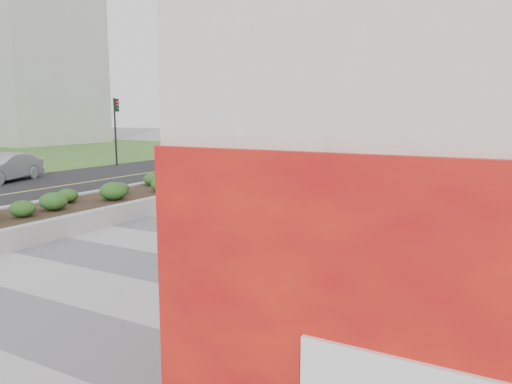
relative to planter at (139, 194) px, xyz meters
The scene contains 12 objects.
ground 8.91m from the planter, 51.84° to the right, with size 160.00×160.00×0.00m, color gray.
walkway 6.81m from the planter, 36.03° to the right, with size 8.00×36.00×0.01m, color #A8A8AD.
planter is the anchor object (origin of this frame).
street 6.51m from the planter, behind, with size 10.00×40.00×0.00m, color black.
traffic_signal_near 10.90m from the planter, 99.35° to the left, with size 0.33×0.28×4.20m.
traffic_signal_far 15.00m from the planter, 137.54° to the left, with size 0.33×0.28×4.20m.
distant_bldg_west_a 46.92m from the planter, 149.79° to the left, with size 18.00×12.00×22.00m, color #ADAAA3.
distant_bldg_north_l 48.95m from the planter, 89.40° to the left, with size 16.00×12.00×20.00m, color #ADAAA3.
manhole_cover 7.22m from the planter, 33.69° to the right, with size 0.44×0.44×0.01m, color #595654.
skateboarder 6.68m from the planter, 33.93° to the right, with size 0.58×0.73×1.59m.
car_silver 10.14m from the planter, behind, with size 1.45×4.15×1.37m, color #9A9BA1.
car_dark 10.38m from the planter, 109.90° to the left, with size 1.70×4.19×1.22m, color black.
Camera 1 is at (6.62, -6.11, 3.25)m, focal length 35.00 mm.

